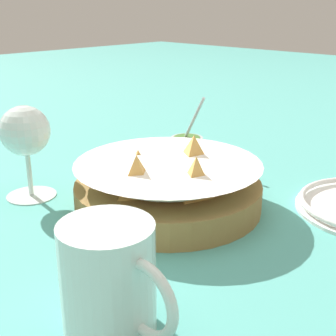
# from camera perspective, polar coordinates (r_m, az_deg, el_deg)

# --- Properties ---
(ground_plane) EXTENTS (4.00, 4.00, 0.00)m
(ground_plane) POSITION_cam_1_polar(r_m,az_deg,el_deg) (0.65, -1.06, -4.77)
(ground_plane) COLOR teal
(food_basket) EXTENTS (0.25, 0.25, 0.09)m
(food_basket) POSITION_cam_1_polar(r_m,az_deg,el_deg) (0.64, 0.07, -2.24)
(food_basket) COLOR olive
(food_basket) RESTS_ON ground_plane
(sauce_cup) EXTENTS (0.07, 0.06, 0.12)m
(sauce_cup) POSITION_cam_1_polar(r_m,az_deg,el_deg) (0.84, 2.31, 2.65)
(sauce_cup) COLOR #B7B7BC
(sauce_cup) RESTS_ON ground_plane
(wine_glass) EXTENTS (0.07, 0.07, 0.13)m
(wine_glass) POSITION_cam_1_polar(r_m,az_deg,el_deg) (0.68, -17.01, 3.92)
(wine_glass) COLOR silver
(wine_glass) RESTS_ON ground_plane
(beer_mug) EXTENTS (0.12, 0.08, 0.10)m
(beer_mug) POSITION_cam_1_polar(r_m,az_deg,el_deg) (0.40, -7.11, -13.84)
(beer_mug) COLOR silver
(beer_mug) RESTS_ON ground_plane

